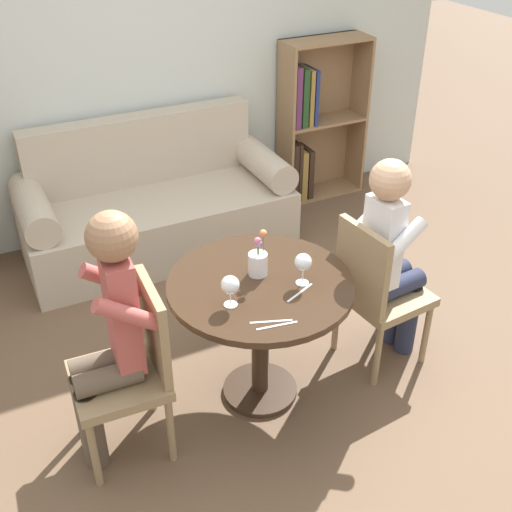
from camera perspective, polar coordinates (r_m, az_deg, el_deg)
The scene contains 15 objects.
ground_plane at distance 3.56m, azimuth 0.36°, elevation -11.92°, with size 16.00×16.00×0.00m, color brown.
back_wall at distance 4.67m, azimuth -11.72°, elevation 17.70°, with size 5.20×0.05×2.70m.
round_table at distance 3.19m, azimuth 0.40°, elevation -4.51°, with size 0.91×0.91×0.72m.
couch at distance 4.66m, azimuth -8.88°, elevation 4.16°, with size 1.87×0.80×0.92m.
bookshelf_right at distance 5.29m, azimuth 4.89°, elevation 11.52°, with size 0.70×0.28×1.29m.
chair_left at distance 3.03m, azimuth -10.91°, elevation -9.46°, with size 0.44×0.44×0.90m.
chair_right at distance 3.51m, azimuth 10.60°, elevation -2.88°, with size 0.46×0.46×0.90m.
person_left at distance 2.90m, azimuth -12.96°, elevation -6.82°, with size 0.43×0.35×1.29m.
person_right at distance 3.47m, azimuth 11.91°, elevation -0.06°, with size 0.44×0.37×1.24m.
wine_glass_left at distance 2.89m, azimuth -2.31°, elevation -2.65°, with size 0.09×0.09×0.16m.
wine_glass_right at distance 3.03m, azimuth 4.21°, elevation -0.62°, with size 0.08×0.08×0.16m.
flower_vase at distance 3.11m, azimuth 0.18°, elevation -0.46°, with size 0.09×0.09×0.26m.
knife_left_setting at distance 3.03m, azimuth 3.91°, elevation -3.28°, with size 0.18×0.09×0.00m.
fork_left_setting at distance 2.85m, azimuth 1.35°, elevation -5.84°, with size 0.18×0.07×0.00m.
knife_right_setting at distance 2.83m, azimuth 1.88°, elevation -6.20°, with size 0.19×0.04×0.00m.
Camera 1 is at (-1.14, -2.28, 2.49)m, focal length 45.00 mm.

